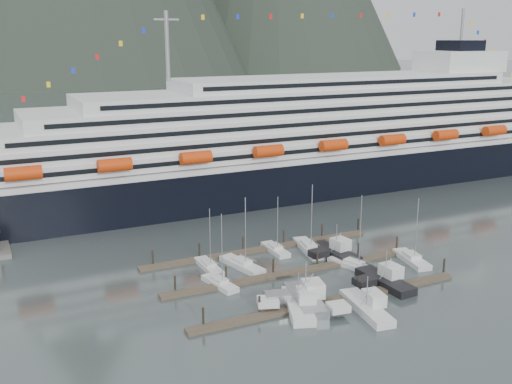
% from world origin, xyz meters
% --- Properties ---
extents(ground, '(1600.00, 1600.00, 0.00)m').
position_xyz_m(ground, '(0.00, 0.00, 0.00)').
color(ground, '#404C4B').
rests_on(ground, ground).
extents(cruise_ship, '(210.00, 30.40, 50.30)m').
position_xyz_m(cruise_ship, '(30.03, 54.94, 12.04)').
color(cruise_ship, black).
rests_on(cruise_ship, ground).
extents(dock_near, '(48.18, 2.28, 3.20)m').
position_xyz_m(dock_near, '(-4.93, -9.95, 0.31)').
color(dock_near, '#453A2C').
rests_on(dock_near, ground).
extents(dock_mid, '(48.18, 2.28, 3.20)m').
position_xyz_m(dock_mid, '(-4.93, 3.05, 0.31)').
color(dock_mid, '#453A2C').
rests_on(dock_mid, ground).
extents(dock_far, '(48.18, 2.28, 3.20)m').
position_xyz_m(dock_far, '(-4.93, 16.05, 0.31)').
color(dock_far, '#453A2C').
rests_on(dock_far, ground).
extents(sailboat_a, '(3.93, 8.54, 13.26)m').
position_xyz_m(sailboat_a, '(-18.38, 3.51, 0.41)').
color(sailboat_a, silver).
rests_on(sailboat_a, ground).
extents(sailboat_b, '(5.07, 10.88, 13.88)m').
position_xyz_m(sailboat_b, '(-11.61, 9.44, 0.43)').
color(sailboat_b, silver).
rests_on(sailboat_b, ground).
extents(sailboat_d, '(5.65, 10.72, 14.31)m').
position_xyz_m(sailboat_d, '(6.55, 0.45, 0.42)').
color(sailboat_d, silver).
rests_on(sailboat_d, ground).
extents(sailboat_e, '(2.46, 9.14, 11.95)m').
position_xyz_m(sailboat_e, '(-17.29, 11.42, 0.40)').
color(sailboat_e, silver).
rests_on(sailboat_e, ground).
extents(sailboat_f, '(2.50, 8.41, 11.72)m').
position_xyz_m(sailboat_f, '(-2.43, 14.04, 0.40)').
color(sailboat_f, silver).
rests_on(sailboat_f, ground).
extents(sailboat_g, '(4.81, 11.67, 14.09)m').
position_xyz_m(sailboat_g, '(3.79, 11.82, 0.43)').
color(sailboat_g, silver).
rests_on(sailboat_g, ground).
extents(sailboat_h, '(4.64, 10.21, 13.03)m').
position_xyz_m(sailboat_h, '(18.00, -1.60, 0.43)').
color(sailboat_h, silver).
rests_on(sailboat_h, ground).
extents(trawler_a, '(10.01, 12.67, 6.71)m').
position_xyz_m(trawler_a, '(-11.01, -9.83, 0.87)').
color(trawler_a, silver).
rests_on(trawler_a, ground).
extents(trawler_b, '(9.70, 12.48, 7.78)m').
position_xyz_m(trawler_b, '(-9.06, -8.70, 0.96)').
color(trawler_b, gray).
rests_on(trawler_b, ground).
extents(trawler_c, '(9.05, 12.71, 6.29)m').
position_xyz_m(trawler_c, '(-1.98, -14.98, 0.83)').
color(trawler_c, silver).
rests_on(trawler_c, ground).
extents(trawler_d, '(8.90, 12.01, 7.03)m').
position_xyz_m(trawler_d, '(6.83, -8.08, 0.90)').
color(trawler_d, black).
rests_on(trawler_d, ground).
extents(trawler_e, '(8.71, 11.41, 7.17)m').
position_xyz_m(trawler_e, '(6.57, 6.68, 0.91)').
color(trawler_e, black).
rests_on(trawler_e, ground).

